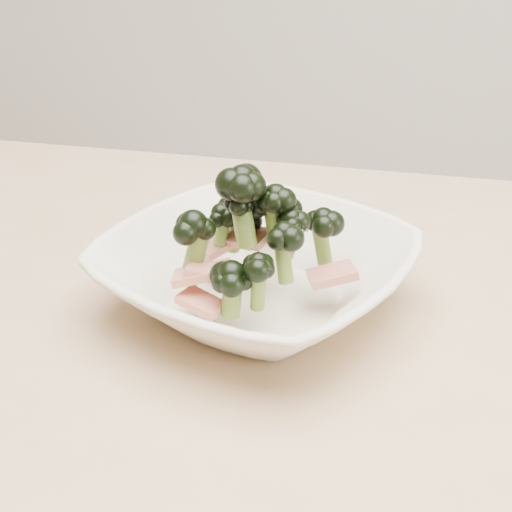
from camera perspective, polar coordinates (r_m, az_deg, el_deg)
name	(u,v)px	position (r m, az deg, el deg)	size (l,w,h in m)	color
dining_table	(329,432)	(0.66, 5.88, -13.84)	(1.20, 0.80, 0.75)	tan
broccoli_dish	(255,267)	(0.62, -0.04, -0.91)	(0.34, 0.34, 0.14)	beige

